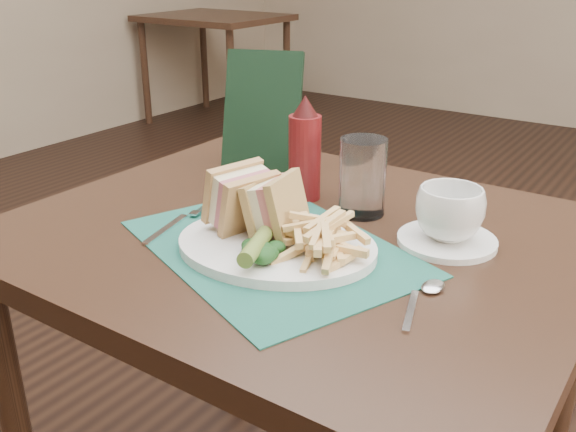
# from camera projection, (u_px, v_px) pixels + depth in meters

# --- Properties ---
(floor) EXTENTS (7.00, 7.00, 0.00)m
(floor) POSITION_uv_depth(u_px,v_px,m) (400.00, 424.00, 1.70)
(floor) COLOR black
(floor) RESTS_ON ground
(table_main) EXTENTS (0.90, 0.75, 0.75)m
(table_main) POSITION_uv_depth(u_px,v_px,m) (297.00, 414.00, 1.18)
(table_main) COLOR black
(table_main) RESTS_ON ground
(table_bg_left) EXTENTS (0.90, 0.75, 0.75)m
(table_bg_left) POSITION_uv_depth(u_px,v_px,m) (216.00, 70.00, 4.55)
(table_bg_left) COLOR black
(table_bg_left) RESTS_ON ground
(placemat) EXTENTS (0.52, 0.45, 0.00)m
(placemat) POSITION_uv_depth(u_px,v_px,m) (272.00, 247.00, 0.96)
(placemat) COLOR #1B594B
(placemat) RESTS_ON table_main
(plate) EXTENTS (0.34, 0.30, 0.01)m
(plate) POSITION_uv_depth(u_px,v_px,m) (277.00, 246.00, 0.95)
(plate) COLOR white
(plate) RESTS_ON placemat
(sandwich_half_a) EXTENTS (0.10, 0.11, 0.10)m
(sandwich_half_a) POSITION_uv_depth(u_px,v_px,m) (233.00, 193.00, 0.99)
(sandwich_half_a) COLOR tan
(sandwich_half_a) RESTS_ON plate
(sandwich_half_b) EXTENTS (0.09, 0.10, 0.10)m
(sandwich_half_b) POSITION_uv_depth(u_px,v_px,m) (263.00, 203.00, 0.96)
(sandwich_half_b) COLOR tan
(sandwich_half_b) RESTS_ON plate
(kale_garnish) EXTENTS (0.11, 0.08, 0.03)m
(kale_garnish) POSITION_uv_depth(u_px,v_px,m) (260.00, 248.00, 0.89)
(kale_garnish) COLOR #123314
(kale_garnish) RESTS_ON plate
(pickle_spear) EXTENTS (0.06, 0.12, 0.03)m
(pickle_spear) POSITION_uv_depth(u_px,v_px,m) (258.00, 243.00, 0.88)
(pickle_spear) COLOR #5B752C
(pickle_spear) RESTS_ON plate
(fries_pile) EXTENTS (0.18, 0.20, 0.05)m
(fries_pile) POSITION_uv_depth(u_px,v_px,m) (324.00, 236.00, 0.90)
(fries_pile) COLOR #E9BE74
(fries_pile) RESTS_ON plate
(fork) EXTENTS (0.07, 0.17, 0.01)m
(fork) POSITION_uv_depth(u_px,v_px,m) (179.00, 220.00, 1.04)
(fork) COLOR silver
(fork) RESTS_ON placemat
(spoon) EXTENTS (0.08, 0.15, 0.01)m
(spoon) POSITION_uv_depth(u_px,v_px,m) (419.00, 300.00, 0.81)
(spoon) COLOR silver
(spoon) RESTS_ON table_main
(saucer) EXTENTS (0.18, 0.18, 0.01)m
(saucer) POSITION_uv_depth(u_px,v_px,m) (447.00, 241.00, 0.97)
(saucer) COLOR white
(saucer) RESTS_ON table_main
(coffee_cup) EXTENTS (0.14, 0.14, 0.08)m
(coffee_cup) POSITION_uv_depth(u_px,v_px,m) (450.00, 213.00, 0.96)
(coffee_cup) COLOR white
(coffee_cup) RESTS_ON saucer
(drinking_glass) EXTENTS (0.10, 0.10, 0.13)m
(drinking_glass) POSITION_uv_depth(u_px,v_px,m) (362.00, 177.00, 1.06)
(drinking_glass) COLOR white
(drinking_glass) RESTS_ON table_main
(ketchup_bottle) EXTENTS (0.06, 0.06, 0.19)m
(ketchup_bottle) POSITION_uv_depth(u_px,v_px,m) (305.00, 148.00, 1.12)
(ketchup_bottle) COLOR #621012
(ketchup_bottle) RESTS_ON table_main
(check_presenter) EXTENTS (0.17, 0.14, 0.24)m
(check_presenter) POSITION_uv_depth(u_px,v_px,m) (262.00, 115.00, 1.24)
(check_presenter) COLOR black
(check_presenter) RESTS_ON table_main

